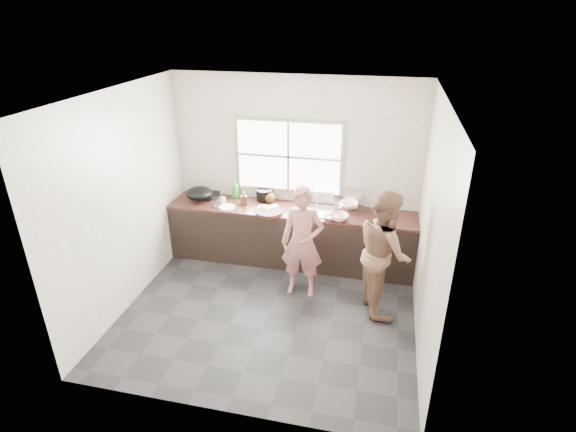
% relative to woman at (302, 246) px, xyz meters
% --- Properties ---
extents(floor, '(3.60, 3.20, 0.01)m').
position_rel_woman_xyz_m(floor, '(-0.32, -0.52, -0.71)').
color(floor, '#252527').
rests_on(floor, ground).
extents(ceiling, '(3.60, 3.20, 0.01)m').
position_rel_woman_xyz_m(ceiling, '(-0.32, -0.52, 2.00)').
color(ceiling, silver).
rests_on(ceiling, wall_back).
extents(wall_back, '(3.60, 0.01, 2.70)m').
position_rel_woman_xyz_m(wall_back, '(-0.32, 1.08, 0.64)').
color(wall_back, beige).
rests_on(wall_back, ground).
extents(wall_left, '(0.01, 3.20, 2.70)m').
position_rel_woman_xyz_m(wall_left, '(-2.12, -0.52, 0.64)').
color(wall_left, beige).
rests_on(wall_left, ground).
extents(wall_right, '(0.01, 3.20, 2.70)m').
position_rel_woman_xyz_m(wall_right, '(1.49, -0.52, 0.64)').
color(wall_right, beige).
rests_on(wall_right, ground).
extents(wall_front, '(3.60, 0.01, 2.70)m').
position_rel_woman_xyz_m(wall_front, '(-0.32, -2.13, 0.64)').
color(wall_front, beige).
rests_on(wall_front, ground).
extents(cabinet, '(3.60, 0.62, 0.82)m').
position_rel_woman_xyz_m(cabinet, '(-0.32, 0.77, -0.30)').
color(cabinet, black).
rests_on(cabinet, floor).
extents(countertop, '(3.60, 0.64, 0.04)m').
position_rel_woman_xyz_m(countertop, '(-0.32, 0.77, 0.13)').
color(countertop, '#361B16').
rests_on(countertop, cabinet).
extents(sink, '(0.55, 0.45, 0.02)m').
position_rel_woman_xyz_m(sink, '(0.03, 0.77, 0.16)').
color(sink, silver).
rests_on(sink, countertop).
extents(faucet, '(0.02, 0.02, 0.30)m').
position_rel_woman_xyz_m(faucet, '(0.03, 0.97, 0.30)').
color(faucet, silver).
rests_on(faucet, countertop).
extents(window_frame, '(1.60, 0.05, 1.10)m').
position_rel_woman_xyz_m(window_frame, '(-0.42, 1.07, 0.84)').
color(window_frame, '#9EA0A5').
rests_on(window_frame, wall_back).
extents(window_glazing, '(1.50, 0.01, 1.00)m').
position_rel_woman_xyz_m(window_glazing, '(-0.42, 1.04, 0.84)').
color(window_glazing, white).
rests_on(window_glazing, window_frame).
extents(woman, '(0.52, 0.35, 1.41)m').
position_rel_woman_xyz_m(woman, '(0.00, 0.00, 0.00)').
color(woman, '#BC7471').
rests_on(woman, floor).
extents(person_side, '(0.82, 0.93, 1.60)m').
position_rel_woman_xyz_m(person_side, '(1.03, -0.10, 0.09)').
color(person_side, brown).
rests_on(person_side, floor).
extents(cutting_board, '(0.45, 0.45, 0.04)m').
position_rel_woman_xyz_m(cutting_board, '(-0.59, 0.56, 0.17)').
color(cutting_board, '#321D13').
rests_on(cutting_board, countertop).
extents(cleaver, '(0.22, 0.22, 0.01)m').
position_rel_woman_xyz_m(cleaver, '(-0.60, 0.70, 0.20)').
color(cleaver, silver).
rests_on(cleaver, cutting_board).
extents(bowl_mince, '(0.21, 0.21, 0.05)m').
position_rel_woman_xyz_m(bowl_mince, '(-0.69, 0.65, 0.18)').
color(bowl_mince, silver).
rests_on(bowl_mince, countertop).
extents(bowl_crabs, '(0.22, 0.22, 0.06)m').
position_rel_woman_xyz_m(bowl_crabs, '(0.40, 0.56, 0.19)').
color(bowl_crabs, silver).
rests_on(bowl_crabs, countertop).
extents(bowl_held, '(0.27, 0.27, 0.07)m').
position_rel_woman_xyz_m(bowl_held, '(0.27, 0.56, 0.19)').
color(bowl_held, white).
rests_on(bowl_held, countertop).
extents(black_pot, '(0.31, 0.31, 0.17)m').
position_rel_woman_xyz_m(black_pot, '(-0.78, 1.00, 0.24)').
color(black_pot, black).
rests_on(black_pot, countertop).
extents(plate_food, '(0.25, 0.25, 0.02)m').
position_rel_woman_xyz_m(plate_food, '(-1.23, 0.60, 0.16)').
color(plate_food, white).
rests_on(plate_food, countertop).
extents(bottle_green, '(0.12, 0.12, 0.30)m').
position_rel_woman_xyz_m(bottle_green, '(-1.24, 1.00, 0.31)').
color(bottle_green, '#2E872C').
rests_on(bottle_green, countertop).
extents(bottle_brown_tall, '(0.10, 0.10, 0.18)m').
position_rel_woman_xyz_m(bottle_brown_tall, '(-1.03, 0.79, 0.24)').
color(bottle_brown_tall, '#4A2912').
rests_on(bottle_brown_tall, countertop).
extents(bottle_brown_short, '(0.17, 0.17, 0.18)m').
position_rel_woman_xyz_m(bottle_brown_short, '(-0.67, 0.93, 0.25)').
color(bottle_brown_short, '#443011').
rests_on(bottle_brown_short, countertop).
extents(glass_jar, '(0.09, 0.09, 0.10)m').
position_rel_woman_xyz_m(glass_jar, '(-1.34, 0.74, 0.20)').
color(glass_jar, white).
rests_on(glass_jar, countertop).
extents(burner, '(0.36, 0.36, 0.05)m').
position_rel_woman_xyz_m(burner, '(-1.69, 0.94, 0.18)').
color(burner, black).
rests_on(burner, countertop).
extents(wok, '(0.52, 0.52, 0.15)m').
position_rel_woman_xyz_m(wok, '(-1.71, 0.74, 0.29)').
color(wok, black).
rests_on(wok, burner).
extents(dish_rack, '(0.41, 0.34, 0.26)m').
position_rel_woman_xyz_m(dish_rack, '(0.50, 0.89, 0.29)').
color(dish_rack, silver).
rests_on(dish_rack, countertop).
extents(pot_lid_left, '(0.30, 0.30, 0.01)m').
position_rel_woman_xyz_m(pot_lid_left, '(-1.34, 0.65, 0.16)').
color(pot_lid_left, '#A6A8AC').
rests_on(pot_lid_left, countertop).
extents(pot_lid_right, '(0.29, 0.29, 0.01)m').
position_rel_woman_xyz_m(pot_lid_right, '(-1.54, 0.90, 0.16)').
color(pot_lid_right, silver).
rests_on(pot_lid_right, countertop).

